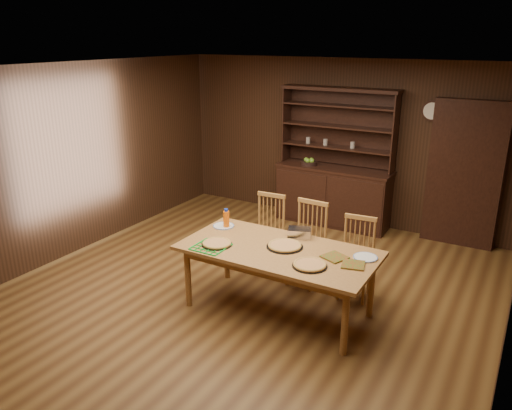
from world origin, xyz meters
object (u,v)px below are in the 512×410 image
Objects in this scene: chair_right at (357,255)px; juice_bottle at (226,219)px; chair_left at (268,230)px; dining_table at (278,255)px; chair_center at (308,240)px; china_hutch at (333,188)px.

juice_bottle is (-1.44, -0.55, 0.35)m from chair_right.
chair_left is at bearing 74.24° from juice_bottle.
dining_table is at bearing -59.25° from chair_left.
chair_left reaches higher than chair_right.
chair_left is 0.79m from juice_bottle.
chair_right is (0.63, -0.02, -0.04)m from chair_center.
chair_center is (0.62, -0.11, 0.02)m from chair_left.
chair_left is 1.04× the size of chair_right.
dining_table is 8.88× the size of juice_bottle.
chair_center is 1.04m from juice_bottle.
dining_table is at bearing -80.15° from china_hutch.
chair_right is at bearing 52.13° from dining_table.
chair_left reaches higher than dining_table.
chair_center is at bearing -76.65° from china_hutch.
china_hutch reaches higher than chair_center.
china_hutch is 2.67m from juice_bottle.
chair_right is 1.58m from juice_bottle.
china_hutch is at bearing 82.99° from chair_left.
juice_bottle is at bearing 163.51° from dining_table.
chair_center reaches higher than dining_table.
chair_right is at bearing -61.87° from china_hutch.
chair_center is at bearing 172.57° from chair_right.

